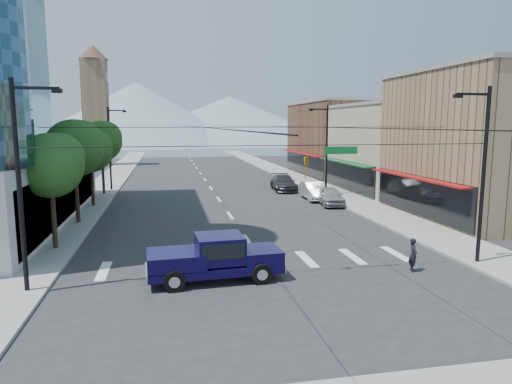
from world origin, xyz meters
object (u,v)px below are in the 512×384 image
(parked_car_far, at_px, (284,183))
(parked_car_near, at_px, (330,196))
(pedestrian, at_px, (413,255))
(parked_car_mid, at_px, (314,191))
(pickup_truck, at_px, (214,257))

(parked_car_far, bearing_deg, parked_car_near, -74.93)
(parked_car_near, bearing_deg, parked_car_far, 106.47)
(parked_car_far, bearing_deg, pedestrian, -86.98)
(parked_car_near, distance_m, parked_car_mid, 3.26)
(pickup_truck, xyz_separation_m, pedestrian, (9.68, -0.59, -0.27))
(pickup_truck, xyz_separation_m, parked_car_mid, (11.71, 21.05, -0.26))
(pickup_truck, relative_size, parked_car_near, 1.33)
(pickup_truck, relative_size, parked_car_mid, 1.25)
(pickup_truck, height_order, parked_car_far, pickup_truck)
(pedestrian, height_order, parked_car_near, pedestrian)
(parked_car_mid, height_order, parked_car_far, same)
(parked_car_far, bearing_deg, pickup_truck, -106.30)
(parked_car_mid, relative_size, parked_car_far, 0.88)
(parked_car_near, relative_size, parked_car_far, 0.82)
(parked_car_near, relative_size, parked_car_mid, 0.94)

